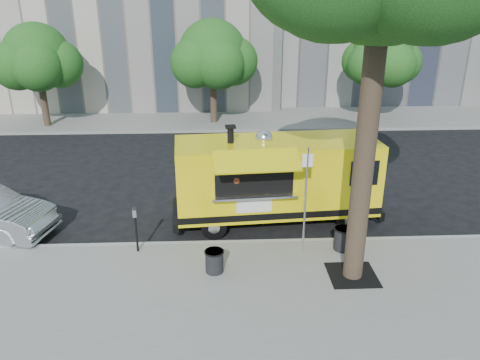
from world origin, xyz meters
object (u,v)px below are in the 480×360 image
at_px(far_tree_b, 213,54).
at_px(food_truck, 275,178).
at_px(far_tree_c, 382,56).
at_px(trash_bin_left, 214,261).
at_px(sign_post, 306,195).
at_px(parking_meter, 136,224).
at_px(trash_bin_right, 343,238).
at_px(far_tree_a, 37,57).

relative_size(far_tree_b, food_truck, 0.84).
distance_m(far_tree_b, far_tree_c, 9.01).
height_order(far_tree_c, trash_bin_left, far_tree_c).
relative_size(sign_post, parking_meter, 2.25).
height_order(food_truck, trash_bin_right, food_truck).
distance_m(far_tree_c, sign_post, 15.48).
height_order(sign_post, food_truck, food_truck).
relative_size(far_tree_c, trash_bin_right, 8.00).
distance_m(sign_post, trash_bin_right, 1.76).
bearing_deg(trash_bin_left, parking_meter, 152.11).
distance_m(food_truck, trash_bin_right, 2.84).
distance_m(sign_post, food_truck, 2.22).
xyz_separation_m(parking_meter, trash_bin_right, (5.67, -0.15, -0.49)).
relative_size(food_truck, trash_bin_right, 10.08).
height_order(far_tree_c, trash_bin_right, far_tree_c).
distance_m(far_tree_c, trash_bin_left, 17.62).
bearing_deg(far_tree_a, food_truck, -46.84).
distance_m(sign_post, parking_meter, 4.64).
bearing_deg(far_tree_a, parking_meter, -62.85).
height_order(food_truck, trash_bin_left, food_truck).
bearing_deg(sign_post, far_tree_a, 129.83).
relative_size(far_tree_a, food_truck, 0.82).
height_order(sign_post, parking_meter, sign_post).
height_order(sign_post, trash_bin_right, sign_post).
height_order(far_tree_a, trash_bin_right, far_tree_a).
distance_m(far_tree_a, parking_meter, 15.59).
bearing_deg(food_truck, sign_post, -80.01).
height_order(far_tree_b, trash_bin_right, far_tree_b).
xyz_separation_m(sign_post, trash_bin_left, (-2.43, -0.92, -1.38)).
relative_size(far_tree_a, trash_bin_right, 8.22).
bearing_deg(parking_meter, far_tree_a, 117.15).
distance_m(far_tree_a, far_tree_b, 9.01).
height_order(far_tree_a, food_truck, far_tree_a).
relative_size(parking_meter, trash_bin_right, 2.05).
relative_size(sign_post, trash_bin_right, 4.61).
bearing_deg(sign_post, food_truck, 104.50).
height_order(far_tree_a, far_tree_c, far_tree_a).
bearing_deg(parking_meter, trash_bin_right, -1.52).
bearing_deg(far_tree_c, trash_bin_right, -110.98).
xyz_separation_m(far_tree_a, far_tree_c, (18.00, 0.10, -0.06)).
xyz_separation_m(far_tree_c, trash_bin_left, (-8.88, -14.87, -3.25)).
bearing_deg(far_tree_b, parking_meter, -98.10).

